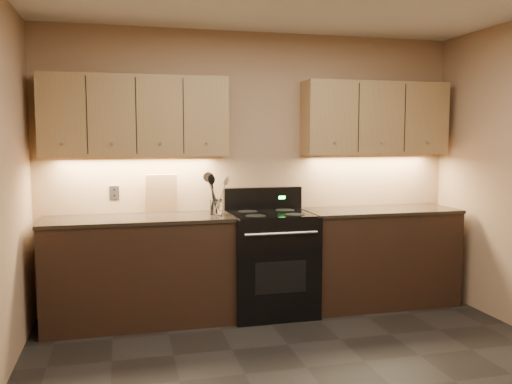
% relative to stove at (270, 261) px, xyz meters
% --- Properties ---
extents(wall_back, '(4.00, 0.04, 2.60)m').
position_rel_stove_xyz_m(wall_back, '(-0.08, 0.32, 0.82)').
color(wall_back, '#9E7F5D').
rests_on(wall_back, ground).
extents(counter_left, '(1.62, 0.62, 0.93)m').
position_rel_stove_xyz_m(counter_left, '(-1.18, 0.02, -0.01)').
color(counter_left, black).
rests_on(counter_left, ground).
extents(counter_right, '(1.46, 0.62, 0.93)m').
position_rel_stove_xyz_m(counter_right, '(1.10, 0.02, -0.01)').
color(counter_right, black).
rests_on(counter_right, ground).
extents(stove, '(0.76, 0.68, 1.14)m').
position_rel_stove_xyz_m(stove, '(0.00, 0.00, 0.00)').
color(stove, black).
rests_on(stove, ground).
extents(upper_cab_left, '(1.60, 0.30, 0.70)m').
position_rel_stove_xyz_m(upper_cab_left, '(-1.18, 0.17, 1.32)').
color(upper_cab_left, '#A28751').
rests_on(upper_cab_left, wall_back).
extents(upper_cab_right, '(1.44, 0.30, 0.70)m').
position_rel_stove_xyz_m(upper_cab_right, '(1.10, 0.17, 1.32)').
color(upper_cab_right, '#A28751').
rests_on(upper_cab_right, wall_back).
extents(outlet_plate, '(0.08, 0.01, 0.12)m').
position_rel_stove_xyz_m(outlet_plate, '(-1.38, 0.31, 0.64)').
color(outlet_plate, '#B2B5BA').
rests_on(outlet_plate, wall_back).
extents(utensil_crock, '(0.13, 0.13, 0.14)m').
position_rel_stove_xyz_m(utensil_crock, '(-0.50, 0.02, 0.51)').
color(utensil_crock, white).
rests_on(utensil_crock, counter_left).
extents(cutting_board, '(0.28, 0.09, 0.36)m').
position_rel_stove_xyz_m(cutting_board, '(-0.96, 0.28, 0.63)').
color(cutting_board, tan).
rests_on(cutting_board, counter_left).
extents(wooden_spoon, '(0.19, 0.08, 0.34)m').
position_rel_stove_xyz_m(wooden_spoon, '(-0.52, 0.00, 0.64)').
color(wooden_spoon, tan).
rests_on(wooden_spoon, utensil_crock).
extents(black_spoon, '(0.10, 0.15, 0.35)m').
position_rel_stove_xyz_m(black_spoon, '(-0.52, 0.04, 0.64)').
color(black_spoon, black).
rests_on(black_spoon, utensil_crock).
extents(black_turner, '(0.14, 0.20, 0.38)m').
position_rel_stove_xyz_m(black_turner, '(-0.50, -0.01, 0.65)').
color(black_turner, black).
rests_on(black_turner, utensil_crock).
extents(steel_spatula, '(0.20, 0.14, 0.37)m').
position_rel_stove_xyz_m(steel_spatula, '(-0.47, 0.03, 0.65)').
color(steel_spatula, silver).
rests_on(steel_spatula, utensil_crock).
extents(steel_skimmer, '(0.21, 0.12, 0.38)m').
position_rel_stove_xyz_m(steel_skimmer, '(-0.46, 0.00, 0.65)').
color(steel_skimmer, silver).
rests_on(steel_skimmer, utensil_crock).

